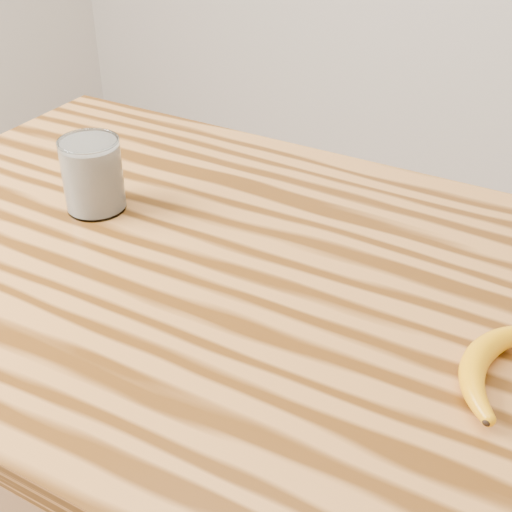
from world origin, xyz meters
The scene contains 3 objects.
table centered at (0.00, 0.00, 0.77)m, with size 1.20×0.80×0.90m.
smoothie_glass centered at (-0.26, 0.04, 0.96)m, with size 0.09×0.09×0.11m.
banana centered at (0.35, -0.04, 0.92)m, with size 0.09×0.25×0.03m, color orange, non-canonical shape.
Camera 1 is at (0.43, -0.68, 1.44)m, focal length 50.00 mm.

